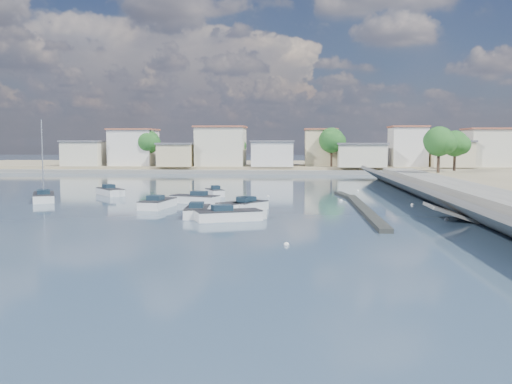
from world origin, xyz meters
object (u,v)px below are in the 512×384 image
(motorboat_f, at_px, (214,193))
(motorboat_h, at_px, (232,216))
(motorboat_c, at_px, (192,199))
(motorboat_e, at_px, (159,204))
(sailboat, at_px, (44,197))
(motorboat_g, at_px, (111,192))
(motorboat_b, at_px, (246,206))
(motorboat_d, at_px, (240,207))
(motorboat_a, at_px, (198,212))

(motorboat_f, height_order, motorboat_h, same)
(motorboat_c, height_order, motorboat_e, same)
(sailboat, bearing_deg, motorboat_g, 51.64)
(motorboat_h, bearing_deg, motorboat_c, 113.43)
(motorboat_e, xyz_separation_m, motorboat_f, (3.69, 12.43, -0.00))
(motorboat_h, xyz_separation_m, sailboat, (-22.19, 14.11, 0.03))
(motorboat_f, height_order, sailboat, sailboat)
(motorboat_b, relative_size, motorboat_f, 1.07)
(motorboat_h, bearing_deg, motorboat_f, 101.94)
(motorboat_e, bearing_deg, motorboat_b, -10.60)
(motorboat_h, height_order, sailboat, sailboat)
(motorboat_d, relative_size, motorboat_e, 0.86)
(motorboat_c, relative_size, motorboat_f, 1.48)
(motorboat_g, height_order, sailboat, sailboat)
(motorboat_e, relative_size, motorboat_h, 1.01)
(motorboat_a, relative_size, motorboat_d, 1.07)
(motorboat_b, bearing_deg, motorboat_c, 135.35)
(motorboat_d, bearing_deg, sailboat, 161.07)
(motorboat_e, distance_m, motorboat_f, 12.97)
(motorboat_a, bearing_deg, motorboat_b, 49.25)
(motorboat_b, relative_size, motorboat_h, 0.69)
(motorboat_b, height_order, motorboat_d, same)
(motorboat_a, height_order, motorboat_f, same)
(motorboat_c, height_order, motorboat_g, same)
(motorboat_e, xyz_separation_m, motorboat_g, (-8.79, 12.35, 0.00))
(motorboat_g, bearing_deg, motorboat_e, -54.55)
(motorboat_f, xyz_separation_m, motorboat_g, (-12.48, -0.08, 0.00))
(motorboat_a, bearing_deg, motorboat_e, 128.90)
(motorboat_a, distance_m, motorboat_d, 5.23)
(motorboat_d, height_order, motorboat_e, same)
(motorboat_d, bearing_deg, motorboat_f, 107.30)
(motorboat_a, relative_size, motorboat_f, 1.42)
(motorboat_b, height_order, motorboat_f, same)
(motorboat_c, height_order, motorboat_d, same)
(motorboat_e, bearing_deg, motorboat_f, 73.48)
(motorboat_f, bearing_deg, motorboat_e, -106.52)
(motorboat_c, bearing_deg, motorboat_f, 81.68)
(motorboat_c, bearing_deg, motorboat_e, -119.59)
(motorboat_c, relative_size, motorboat_e, 0.95)
(motorboat_c, relative_size, sailboat, 0.63)
(motorboat_d, xyz_separation_m, sailboat, (-22.27, 7.64, 0.03))
(motorboat_a, distance_m, sailboat, 22.26)
(motorboat_g, xyz_separation_m, sailboat, (-5.30, -6.69, 0.03))
(motorboat_e, bearing_deg, motorboat_c, 60.41)
(motorboat_e, relative_size, motorboat_g, 1.17)
(motorboat_e, bearing_deg, motorboat_d, -13.62)
(motorboat_h, bearing_deg, motorboat_g, 129.09)
(motorboat_d, relative_size, motorboat_h, 0.87)
(motorboat_b, distance_m, motorboat_e, 8.80)
(motorboat_c, distance_m, motorboat_d, 8.56)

